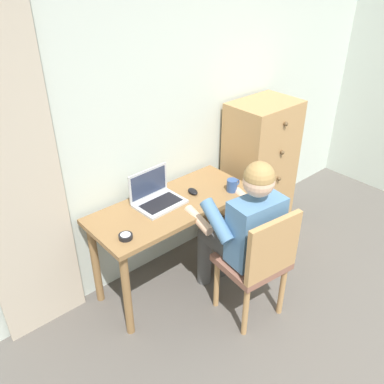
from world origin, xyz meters
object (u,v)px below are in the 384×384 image
dresser (259,170)px  chair (259,261)px  laptop (156,196)px  desk (173,217)px  desk_clock (126,236)px  person_seated (242,226)px  computer_mouse (193,191)px  coffee_mug (232,185)px

dresser → chair: size_ratio=1.38×
laptop → desk: bearing=-46.8°
laptop → desk_clock: (-0.40, -0.22, -0.04)m
laptop → person_seated: bearing=-62.0°
computer_mouse → person_seated: bearing=-77.3°
person_seated → laptop: (-0.30, 0.57, 0.09)m
dresser → person_seated: dresser is taller
desk → coffee_mug: (0.45, -0.16, 0.17)m
dresser → computer_mouse: (-0.84, -0.06, 0.13)m
dresser → computer_mouse: 0.85m
desk → desk_clock: (-0.48, -0.13, 0.13)m
desk → desk_clock: 0.52m
chair → coffee_mug: bearing=63.9°
person_seated → laptop: bearing=118.0°
dresser → desk: bearing=-176.3°
dresser → computer_mouse: dresser is taller
dresser → coffee_mug: size_ratio=10.31×
computer_mouse → desk: bearing=-166.9°
desk → dresser: (1.04, 0.07, 0.01)m
desk → chair: size_ratio=1.38×
person_seated → coffee_mug: (0.23, 0.32, 0.09)m
person_seated → laptop: size_ratio=3.45×
dresser → chair: dresser is taller
desk → dresser: 1.04m
person_seated → computer_mouse: (-0.02, 0.49, 0.06)m
coffee_mug → computer_mouse: bearing=146.0°
laptop → desk_clock: bearing=-151.8°
computer_mouse → desk_clock: size_ratio=1.11×
dresser → person_seated: bearing=-146.1°
dresser → laptop: dresser is taller
laptop → coffee_mug: size_ratio=2.93×
desk → computer_mouse: computer_mouse is taller
desk → coffee_mug: size_ratio=10.31×
laptop → coffee_mug: bearing=-24.6°
desk → computer_mouse: size_ratio=12.37×
computer_mouse → coffee_mug: coffee_mug is taller
person_seated → computer_mouse: size_ratio=12.15×
dresser → chair: bearing=-138.8°
desk → laptop: (-0.08, 0.09, 0.17)m
desk_clock → dresser: bearing=7.4°
chair → laptop: (-0.28, 0.75, 0.27)m
dresser → laptop: size_ratio=3.52×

